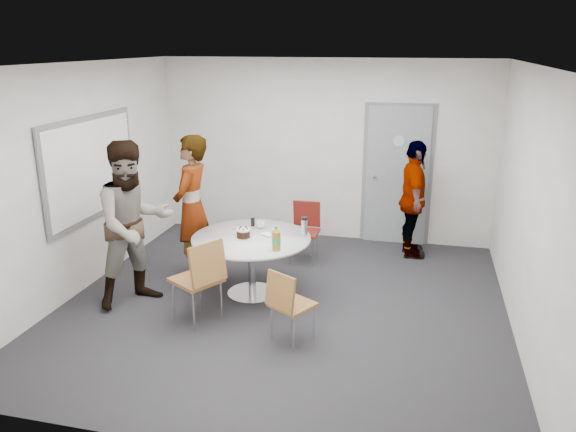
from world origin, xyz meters
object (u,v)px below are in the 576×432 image
(whiteboard, at_px, (92,168))
(chair_far, at_px, (305,225))
(chair_near_right, at_px, (287,301))
(person_right, at_px, (413,200))
(door, at_px, (397,176))
(person_left, at_px, (134,224))
(person_main, at_px, (192,208))
(table, at_px, (253,245))
(chair_near_left, at_px, (201,274))

(whiteboard, relative_size, chair_far, 2.30)
(chair_near_right, xyz_separation_m, person_right, (1.12, 2.79, 0.35))
(door, relative_size, person_left, 1.11)
(person_right, bearing_deg, door, 18.24)
(person_main, height_order, person_left, person_left)
(door, bearing_deg, person_main, -141.18)
(table, height_order, person_main, person_main)
(chair_near_left, bearing_deg, whiteboard, 94.74)
(person_right, bearing_deg, chair_near_right, 149.97)
(person_right, bearing_deg, whiteboard, 106.35)
(table, relative_size, chair_near_right, 1.78)
(whiteboard, relative_size, chair_near_right, 2.42)
(chair_far, bearing_deg, chair_near_left, 72.17)
(whiteboard, relative_size, table, 1.36)
(door, bearing_deg, chair_far, -138.13)
(chair_near_left, distance_m, person_left, 1.05)
(door, xyz_separation_m, chair_near_left, (-1.83, -3.13, -0.44))
(chair_near_right, relative_size, person_right, 0.48)
(chair_near_left, relative_size, chair_near_right, 1.21)
(table, xyz_separation_m, person_right, (1.78, 1.77, 0.20))
(chair_near_left, bearing_deg, table, 10.08)
(chair_far, height_order, person_right, person_right)
(chair_near_right, xyz_separation_m, chair_far, (-0.31, 2.28, 0.03))
(chair_near_left, relative_size, person_right, 0.58)
(person_main, bearing_deg, person_left, -22.66)
(door, distance_m, person_left, 3.93)
(person_left, bearing_deg, chair_far, -3.56)
(whiteboard, distance_m, person_left, 1.07)
(chair_far, distance_m, person_main, 1.61)
(chair_near_left, xyz_separation_m, chair_far, (0.67, 2.09, -0.08))
(whiteboard, distance_m, table, 2.20)
(table, height_order, person_right, person_right)
(person_main, relative_size, person_left, 0.97)
(chair_far, bearing_deg, person_left, 47.64)
(chair_near_left, relative_size, chair_far, 1.15)
(chair_near_left, xyz_separation_m, person_right, (2.10, 2.60, 0.24))
(chair_near_left, height_order, chair_near_right, chair_near_left)
(person_main, relative_size, person_right, 1.12)
(chair_near_right, relative_size, person_main, 0.43)
(person_left, height_order, person_right, person_left)
(person_main, distance_m, person_left, 0.91)
(table, relative_size, chair_far, 1.69)
(whiteboard, bearing_deg, person_right, 24.58)
(chair_near_left, bearing_deg, person_left, 101.06)
(door, xyz_separation_m, table, (-1.52, -2.30, -0.40))
(table, distance_m, chair_far, 1.32)
(door, height_order, person_left, door)
(table, distance_m, chair_near_right, 1.23)
(door, height_order, person_right, door)
(whiteboard, height_order, chair_far, whiteboard)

